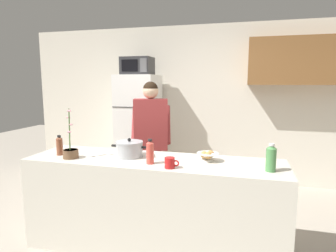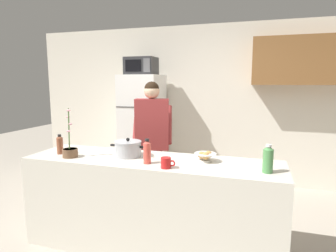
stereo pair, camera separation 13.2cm
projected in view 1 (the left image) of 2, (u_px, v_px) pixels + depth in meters
ground_plane at (154, 247)px, 2.95m from camera, size 14.00×14.00×0.00m
back_wall_unit at (209, 98)px, 4.84m from camera, size 6.00×0.48×2.60m
kitchen_island at (154, 204)px, 2.88m from camera, size 2.52×0.68×0.92m
refrigerator at (139, 129)px, 4.80m from camera, size 0.64×0.68×1.78m
microwave at (137, 66)px, 4.63m from camera, size 0.48×0.37×0.28m
person_near_pot at (151, 131)px, 3.69m from camera, size 0.59×0.52×1.68m
cooking_pot at (129, 149)px, 2.91m from camera, size 0.39×0.27×0.19m
coffee_mug at (170, 163)px, 2.52m from camera, size 0.13×0.09×0.10m
bread_bowl at (208, 156)px, 2.75m from camera, size 0.21×0.21×0.10m
bottle_near_edge at (60, 145)px, 2.97m from camera, size 0.06×0.06×0.21m
bottle_mid_counter at (271, 158)px, 2.42m from camera, size 0.09×0.09×0.24m
bottle_far_corner at (150, 152)px, 2.65m from camera, size 0.07×0.07×0.23m
potted_orchid at (71, 151)px, 2.86m from camera, size 0.15×0.15×0.49m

